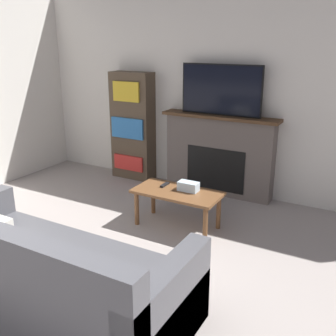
{
  "coord_description": "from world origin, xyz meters",
  "views": [
    {
      "loc": [
        1.93,
        -1.06,
        1.98
      ],
      "look_at": [
        0.02,
        2.36,
        0.69
      ],
      "focal_mm": 42.0,
      "sensor_mm": 36.0,
      "label": 1
    }
  ],
  "objects": [
    {
      "name": "wall_back",
      "position": [
        0.0,
        3.74,
        1.35
      ],
      "size": [
        6.43,
        0.06,
        2.7
      ],
      "color": "silver",
      "rests_on": "ground_plane"
    },
    {
      "name": "fireplace",
      "position": [
        0.1,
        3.6,
        0.54
      ],
      "size": [
        1.55,
        0.28,
        1.06
      ],
      "color": "#605651",
      "rests_on": "ground_plane"
    },
    {
      "name": "tv",
      "position": [
        0.1,
        3.58,
        1.38
      ],
      "size": [
        1.06,
        0.03,
        0.63
      ],
      "color": "black",
      "rests_on": "fireplace"
    },
    {
      "name": "couch",
      "position": [
        -0.1,
        0.7,
        0.28
      ],
      "size": [
        2.18,
        0.98,
        0.86
      ],
      "color": "#4C4C51",
      "rests_on": "ground_plane"
    },
    {
      "name": "coffee_table",
      "position": [
        0.09,
        2.44,
        0.36
      ],
      "size": [
        0.95,
        0.47,
        0.42
      ],
      "color": "brown",
      "rests_on": "ground_plane"
    },
    {
      "name": "tissue_box",
      "position": [
        0.19,
        2.51,
        0.47
      ],
      "size": [
        0.22,
        0.12,
        0.1
      ],
      "color": "silver",
      "rests_on": "coffee_table"
    },
    {
      "name": "remote_control",
      "position": [
        -0.11,
        2.51,
        0.43
      ],
      "size": [
        0.04,
        0.15,
        0.02
      ],
      "color": "black",
      "rests_on": "coffee_table"
    },
    {
      "name": "bookshelf",
      "position": [
        -1.25,
        3.58,
        0.77
      ],
      "size": [
        0.62,
        0.29,
        1.55
      ],
      "color": "#4C3D2D",
      "rests_on": "ground_plane"
    }
  ]
}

